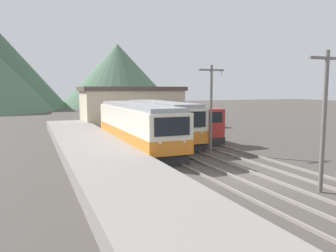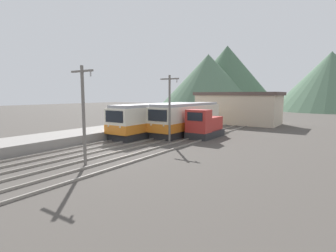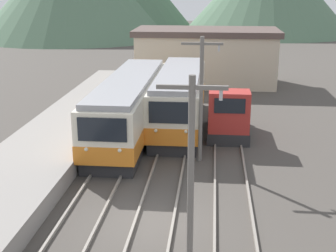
{
  "view_description": "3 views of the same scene",
  "coord_description": "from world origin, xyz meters",
  "px_view_note": "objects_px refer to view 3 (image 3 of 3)",
  "views": [
    {
      "loc": [
        -10.17,
        -13.67,
        4.65
      ],
      "look_at": [
        -1.16,
        7.72,
        1.99
      ],
      "focal_mm": 35.0,
      "sensor_mm": 36.0,
      "label": 1
    },
    {
      "loc": [
        15.34,
        -13.8,
        4.5
      ],
      "look_at": [
        1.18,
        7.13,
        1.46
      ],
      "focal_mm": 28.0,
      "sensor_mm": 36.0,
      "label": 2
    },
    {
      "loc": [
        2.28,
        -15.81,
        8.7
      ],
      "look_at": [
        -0.06,
        7.89,
        1.42
      ],
      "focal_mm": 50.0,
      "sensor_mm": 36.0,
      "label": 3
    }
  ],
  "objects_px": {
    "shunting_locomotive": "(228,116)",
    "catenary_mast_near": "(191,171)",
    "commuter_train_left": "(130,108)",
    "commuter_train_center": "(179,101)",
    "catenary_mast_mid": "(201,95)"
  },
  "relations": [
    {
      "from": "commuter_train_left",
      "to": "catenary_mast_mid",
      "type": "relative_size",
      "value": 2.23
    },
    {
      "from": "commuter_train_center",
      "to": "shunting_locomotive",
      "type": "distance_m",
      "value": 3.42
    },
    {
      "from": "shunting_locomotive",
      "to": "catenary_mast_near",
      "type": "relative_size",
      "value": 0.77
    },
    {
      "from": "commuter_train_left",
      "to": "catenary_mast_mid",
      "type": "height_order",
      "value": "catenary_mast_mid"
    },
    {
      "from": "shunting_locomotive",
      "to": "catenary_mast_mid",
      "type": "bearing_deg",
      "value": -108.88
    },
    {
      "from": "commuter_train_left",
      "to": "catenary_mast_near",
      "type": "distance_m",
      "value": 14.54
    },
    {
      "from": "catenary_mast_near",
      "to": "catenary_mast_mid",
      "type": "relative_size",
      "value": 1.0
    },
    {
      "from": "commuter_train_center",
      "to": "catenary_mast_mid",
      "type": "relative_size",
      "value": 1.88
    },
    {
      "from": "shunting_locomotive",
      "to": "catenary_mast_mid",
      "type": "height_order",
      "value": "catenary_mast_mid"
    },
    {
      "from": "commuter_train_left",
      "to": "shunting_locomotive",
      "type": "distance_m",
      "value": 5.83
    },
    {
      "from": "commuter_train_left",
      "to": "catenary_mast_near",
      "type": "relative_size",
      "value": 2.23
    },
    {
      "from": "commuter_train_center",
      "to": "catenary_mast_mid",
      "type": "bearing_deg",
      "value": -75.75
    },
    {
      "from": "commuter_train_left",
      "to": "commuter_train_center",
      "type": "distance_m",
      "value": 3.41
    },
    {
      "from": "shunting_locomotive",
      "to": "commuter_train_center",
      "type": "bearing_deg",
      "value": 152.27
    },
    {
      "from": "commuter_train_center",
      "to": "catenary_mast_mid",
      "type": "xyz_separation_m",
      "value": [
        1.51,
        -5.94,
        1.82
      ]
    }
  ]
}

